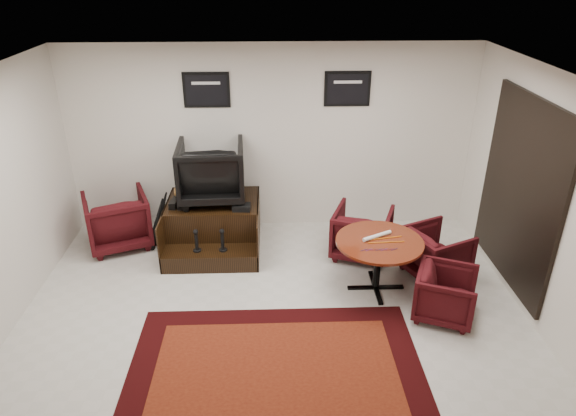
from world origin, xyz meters
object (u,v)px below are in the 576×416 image
object	(u,v)px
armchair_side	(117,218)
meeting_table	(379,247)
shine_podium	(214,226)
shine_chair	(211,169)
table_chair_corner	(446,292)
table_chair_back	(362,230)
table_chair_window	(436,250)

from	to	relation	value
armchair_side	meeting_table	size ratio (longest dim) A/B	0.81
shine_podium	shine_chair	distance (m)	0.85
shine_podium	table_chair_corner	distance (m)	3.37
shine_chair	armchair_side	distance (m)	1.57
table_chair_back	table_chair_window	xyz separation A→B (m)	(0.89, -0.54, -0.02)
shine_chair	meeting_table	xyz separation A→B (m)	(2.17, -1.34, -0.53)
shine_chair	table_chair_back	distance (m)	2.30
meeting_table	shine_chair	bearing A→B (deg)	148.21
meeting_table	table_chair_window	distance (m)	0.92
table_chair_back	shine_podium	bearing A→B (deg)	11.07
meeting_table	armchair_side	bearing A→B (deg)	160.48
table_chair_back	table_chair_corner	world-z (taller)	table_chair_back
meeting_table	shine_podium	bearing A→B (deg)	150.96
meeting_table	table_chair_window	bearing A→B (deg)	20.07
shine_chair	table_chair_window	xyz separation A→B (m)	(3.00, -1.04, -0.78)
table_chair_window	armchair_side	bearing A→B (deg)	53.48
shine_podium	table_chair_corner	bearing A→B (deg)	-32.01
armchair_side	table_chair_window	world-z (taller)	armchair_side
shine_podium	armchair_side	world-z (taller)	armchair_side
armchair_side	meeting_table	xyz separation A→B (m)	(3.56, -1.26, 0.18)
shine_podium	armchair_side	xyz separation A→B (m)	(-1.40, 0.06, 0.13)
shine_podium	table_chair_back	bearing A→B (deg)	-9.76
shine_podium	meeting_table	distance (m)	2.50
shine_podium	table_chair_back	world-z (taller)	table_chair_back
armchair_side	table_chair_window	xyz separation A→B (m)	(4.40, -0.96, -0.07)
table_chair_back	table_chair_window	world-z (taller)	table_chair_back
shine_podium	table_chair_window	xyz separation A→B (m)	(3.00, -0.90, 0.06)
shine_chair	meeting_table	world-z (taller)	shine_chair
meeting_table	table_chair_window	size ratio (longest dim) A/B	1.46
shine_podium	table_chair_window	distance (m)	3.13
table_chair_window	table_chair_corner	world-z (taller)	table_chair_window
shine_chair	meeting_table	size ratio (longest dim) A/B	0.87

